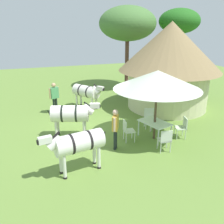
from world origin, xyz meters
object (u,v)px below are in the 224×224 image
Objects in this scene: patio_chair_east_end at (127,129)px; patio_chair_near_lawn at (182,126)px; standing_watcher at (54,95)px; thatched_hut at (169,61)px; shade_umbrella at (157,80)px; zebra_by_umbrella at (87,92)px; zebra_toward_hut at (71,114)px; patio_chair_near_hut at (165,139)px; guest_beside_umbrella at (115,126)px; acacia_tree_left_background at (179,22)px; zebra_nearest_camera at (78,143)px; patio_dining_table at (155,124)px; patio_chair_west_end at (149,117)px; acacia_tree_far_lawn at (128,24)px.

patio_chair_near_lawn is at bearing 85.13° from patio_chair_east_end.
standing_watcher reaches higher than patio_chair_near_lawn.
shade_umbrella is at bearing -36.93° from thatched_hut.
zebra_toward_hut is at bearing 32.73° from zebra_by_umbrella.
thatched_hut is at bearing 67.52° from patio_chair_near_hut.
guest_beside_umbrella is 11.53m from acacia_tree_left_background.
zebra_toward_hut is (-2.70, 0.27, 0.01)m from zebra_nearest_camera.
zebra_toward_hut is at bearing -111.93° from patio_dining_table.
patio_chair_near_lawn is 0.40× the size of zebra_nearest_camera.
guest_beside_umbrella reaches higher than zebra_by_umbrella.
patio_chair_near_hut is at bearing -31.03° from thatched_hut.
thatched_hut is 3.91m from patio_chair_west_end.
patio_chair_near_lawn is at bearing -21.43° from thatched_hut.
thatched_hut is at bearing 129.90° from zebra_by_umbrella.
acacia_tree_far_lawn reaches higher than thatched_hut.
patio_chair_near_lawn is at bearing 85.37° from zebra_by_umbrella.
zebra_toward_hut is (-1.62, -1.37, 0.06)m from guest_beside_umbrella.
patio_dining_table is 0.77× the size of zebra_by_umbrella.
patio_chair_near_lawn is 6.73m from standing_watcher.
shade_umbrella is at bearing 102.68° from standing_watcher.
zebra_by_umbrella is at bearing -46.53° from acacia_tree_far_lawn.
patio_chair_near_hut is 11.30m from acacia_tree_left_background.
patio_chair_east_end is at bearing -48.36° from thatched_hut.
patio_dining_table is 0.92× the size of guest_beside_umbrella.
patio_dining_table is 5.08m from zebra_by_umbrella.
zebra_nearest_camera is at bearing 49.81° from patio_chair_west_end.
patio_chair_west_end and patio_chair_east_end have the same top height.
acacia_tree_left_background is (-7.89, 4.56, 4.13)m from patio_chair_near_lawn.
standing_watcher is at bearing -141.79° from shade_umbrella.
thatched_hut is 3.77× the size of patio_dining_table.
patio_chair_near_lawn is at bearing 135.28° from patio_chair_west_end.
patio_chair_near_hut is 0.16× the size of acacia_tree_far_lawn.
patio_chair_near_lawn is at bearing -6.54° from acacia_tree_far_lawn.
guest_beside_umbrella is 1.97m from zebra_nearest_camera.
patio_chair_near_hut is 0.47× the size of zebra_by_umbrella.
acacia_tree_far_lawn is at bearing -87.73° from patio_chair_west_end.
patio_chair_east_end is at bearing -95.89° from patio_dining_table.
patio_chair_near_lawn is 4.78m from zebra_nearest_camera.
acacia_tree_left_background is at bearing -14.38° from patio_chair_near_lawn.
thatched_hut reaches higher than patio_dining_table.
patio_chair_east_end is at bearing 62.81° from zebra_by_umbrella.
acacia_tree_left_background reaches higher than thatched_hut.
thatched_hut is at bearing -61.96° from zebra_nearest_camera.
patio_chair_near_lawn is 1.00× the size of patio_chair_west_end.
zebra_toward_hut is at bearing 68.36° from guest_beside_umbrella.
acacia_tree_far_lawn is (-9.60, 2.32, 3.99)m from patio_chair_near_hut.
acacia_tree_far_lawn reaches higher than standing_watcher.
thatched_hut is at bearing 128.12° from zebra_toward_hut.
guest_beside_umbrella is (-0.84, -1.67, 0.44)m from patio_chair_near_hut.
patio_chair_near_lawn is at bearing 41.46° from patio_chair_near_hut.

